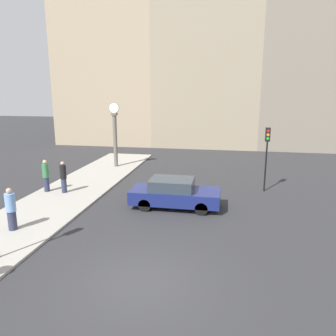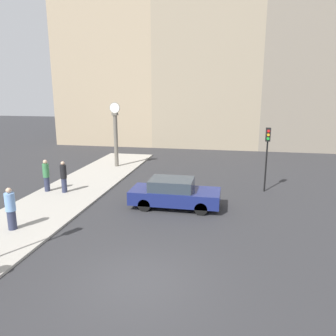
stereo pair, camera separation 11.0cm
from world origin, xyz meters
name	(u,v)px [view 2 (the right image)]	position (x,y,z in m)	size (l,w,h in m)	color
ground_plane	(137,282)	(0.00, 0.00, 0.00)	(120.00, 120.00, 0.00)	#2D2D30
sidewalk_corner	(78,188)	(-6.15, 8.66, 0.05)	(3.90, 21.31, 0.10)	#A39E93
building_row	(208,65)	(0.06, 25.86, 8.12)	(31.45, 5.00, 18.29)	tan
sedan_car	(174,193)	(-0.04, 6.66, 0.72)	(4.36, 1.82, 1.44)	navy
traffic_light_far	(267,146)	(4.59, 10.24, 2.62)	(0.26, 0.24, 3.65)	black
street_clock	(116,135)	(-5.78, 14.40, 2.45)	(0.79, 0.38, 4.72)	#666056
pedestrian_black_jacket	(64,177)	(-6.41, 7.61, 0.98)	(0.34, 0.34, 1.76)	#2D334C
pedestrian_blue_stripe	(11,209)	(-6.03, 2.58, 0.97)	(0.40, 0.40, 1.76)	#2D334C
pedestrian_green_hoodie	(46,175)	(-7.48, 7.63, 1.01)	(0.35, 0.35, 1.80)	#2D334C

